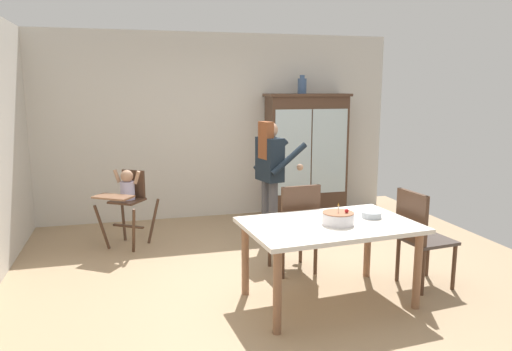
% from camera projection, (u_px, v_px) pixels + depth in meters
% --- Properties ---
extents(ground_plane, '(6.24, 6.24, 0.00)m').
position_uv_depth(ground_plane, '(267.00, 279.00, 4.94)').
color(ground_plane, tan).
extents(wall_back, '(5.32, 0.06, 2.70)m').
position_uv_depth(wall_back, '(218.00, 126.00, 7.20)').
color(wall_back, beige).
rests_on(wall_back, ground_plane).
extents(china_cabinet, '(1.26, 0.48, 1.83)m').
position_uv_depth(china_cabinet, '(306.00, 154.00, 7.35)').
color(china_cabinet, '#4C3323').
rests_on(china_cabinet, ground_plane).
extents(ceramic_vase, '(0.13, 0.13, 0.27)m').
position_uv_depth(ceramic_vase, '(302.00, 85.00, 7.15)').
color(ceramic_vase, '#3D567F').
rests_on(ceramic_vase, china_cabinet).
extents(high_chair_with_toddler, '(0.80, 0.85, 0.95)m').
position_uv_depth(high_chair_with_toddler, '(127.00, 194.00, 5.86)').
color(high_chair_with_toddler, '#4C3323').
rests_on(high_chair_with_toddler, ground_plane).
extents(adult_person, '(0.59, 0.58, 1.53)m').
position_uv_depth(adult_person, '(270.00, 168.00, 5.81)').
color(adult_person, '#47474C').
rests_on(adult_person, ground_plane).
extents(dining_table, '(1.58, 1.09, 0.74)m').
position_uv_depth(dining_table, '(329.00, 233.00, 4.33)').
color(dining_table, silver).
rests_on(dining_table, ground_plane).
extents(birthday_cake, '(0.28, 0.28, 0.19)m').
position_uv_depth(birthday_cake, '(338.00, 218.00, 4.27)').
color(birthday_cake, white).
rests_on(birthday_cake, dining_table).
extents(serving_bowl, '(0.18, 0.18, 0.05)m').
position_uv_depth(serving_bowl, '(372.00, 215.00, 4.49)').
color(serving_bowl, '#B2BCC6').
rests_on(serving_bowl, dining_table).
extents(dining_chair_far_side, '(0.47, 0.47, 0.96)m').
position_uv_depth(dining_chair_far_side, '(297.00, 222.00, 5.00)').
color(dining_chair_far_side, '#4C3323').
rests_on(dining_chair_far_side, ground_plane).
extents(dining_chair_right_end, '(0.49, 0.49, 0.96)m').
position_uv_depth(dining_chair_right_end, '(419.00, 232.00, 4.67)').
color(dining_chair_right_end, '#4C3323').
rests_on(dining_chair_right_end, ground_plane).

